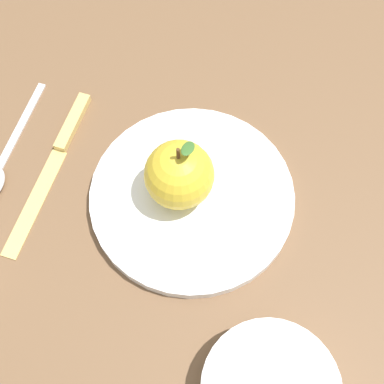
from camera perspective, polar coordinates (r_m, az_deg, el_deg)
name	(u,v)px	position (r m, az deg, el deg)	size (l,w,h in m)	color
ground_plane	(167,192)	(0.60, -2.66, 0.00)	(2.40, 2.40, 0.00)	brown
dinner_plate	(192,197)	(0.59, 0.00, -0.49)	(0.23, 0.23, 0.01)	white
apple	(179,175)	(0.55, -1.38, 1.84)	(0.07, 0.07, 0.09)	gold
knife	(57,156)	(0.64, -14.24, 3.72)	(0.15, 0.18, 0.01)	#D8B766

